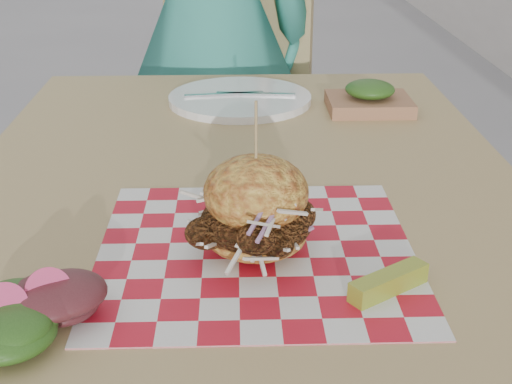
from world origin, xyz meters
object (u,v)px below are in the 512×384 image
at_px(patio_chair, 248,108).
at_px(sandwich, 256,211).
at_px(patio_table, 243,236).
at_px(diner, 211,32).

relative_size(patio_chair, sandwich, 5.35).
distance_m(patio_chair, sandwich, 1.21).
bearing_deg(patio_chair, sandwich, -74.74).
relative_size(patio_table, sandwich, 6.76).
xyz_separation_m(patio_chair, sandwich, (-0.01, -1.18, 0.25)).
relative_size(diner, patio_chair, 1.61).
height_order(diner, patio_chair, diner).
height_order(patio_chair, sandwich, patio_chair).
distance_m(patio_table, sandwich, 0.23).
height_order(diner, patio_table, diner).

